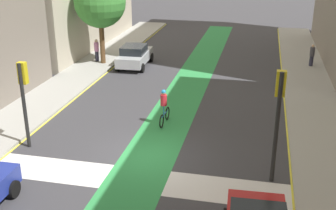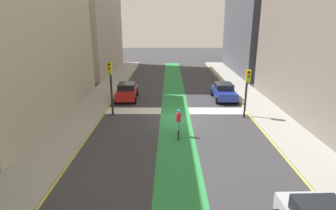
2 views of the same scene
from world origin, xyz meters
name	(u,v)px [view 1 (image 1 of 2)]	position (x,y,z in m)	size (l,w,h in m)	color
ground_plane	(148,156)	(0.00, 0.00, 0.00)	(120.00, 120.00, 0.00)	#38383D
bike_lane_paint	(149,156)	(0.08, 0.00, 0.00)	(2.40, 60.00, 0.01)	#2D8C47
crosswalk_band	(134,179)	(0.00, -2.00, 0.00)	(12.00, 1.80, 0.01)	silver
curb_stripe_left	(21,142)	(-6.00, 0.00, 0.01)	(0.16, 60.00, 0.01)	yellow
sidewalk_right	(331,173)	(7.50, 0.00, 0.07)	(3.00, 60.00, 0.15)	#9E9E99
curb_stripe_right	(291,171)	(6.00, 0.00, 0.01)	(0.16, 60.00, 0.01)	yellow
traffic_signal_near_right	(279,106)	(5.21, -0.83, 3.05)	(0.35, 0.52, 4.36)	black
traffic_signal_near_left	(24,88)	(-5.41, -0.19, 2.72)	(0.35, 0.52, 3.86)	black
car_silver_left_far	(135,56)	(-4.54, 13.25, 0.80)	(2.15, 4.26, 1.57)	#B2B7BF
cyclist_in_lane	(164,106)	(-0.06, 3.45, 0.97)	(0.32, 1.73, 1.86)	black
pedestrian_sidewalk_right_a	(312,55)	(8.02, 15.66, 0.94)	(0.34, 0.34, 1.56)	#262638
pedestrian_sidewalk_left_a	(97,50)	(-7.55, 13.47, 0.99)	(0.34, 0.34, 1.66)	#262638
street_tree_near	(100,2)	(-6.94, 13.13, 4.56)	(3.66, 3.66, 6.27)	brown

